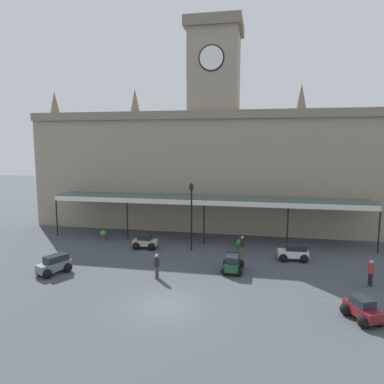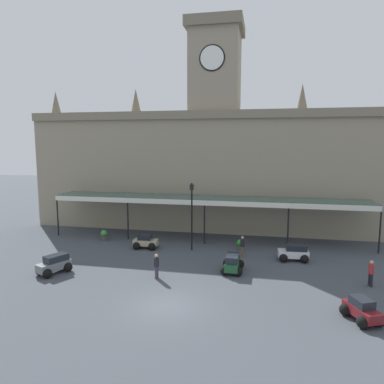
% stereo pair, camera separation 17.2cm
% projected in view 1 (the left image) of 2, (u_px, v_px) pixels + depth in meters
% --- Properties ---
extents(ground_plane, '(140.00, 140.00, 0.00)m').
position_uv_depth(ground_plane, '(168.00, 306.00, 19.74)').
color(ground_plane, '#41454C').
extents(station_building, '(37.84, 5.76, 20.81)m').
position_uv_depth(station_building, '(214.00, 163.00, 37.21)').
color(station_building, gray).
rests_on(station_building, ground).
extents(entrance_canopy, '(28.94, 3.26, 3.99)m').
position_uv_depth(entrance_canopy, '(206.00, 199.00, 32.69)').
color(entrance_canopy, '#38564C').
rests_on(entrance_canopy, ground).
extents(car_grey_estate, '(2.14, 2.43, 1.27)m').
position_uv_depth(car_grey_estate, '(54.00, 266.00, 24.56)').
color(car_grey_estate, slate).
rests_on(car_grey_estate, ground).
extents(car_maroon_sedan, '(1.99, 2.23, 1.19)m').
position_uv_depth(car_maroon_sedan, '(362.00, 311.00, 18.07)').
color(car_maroon_sedan, maroon).
rests_on(car_maroon_sedan, ground).
extents(car_beige_sedan, '(2.08, 1.56, 1.19)m').
position_uv_depth(car_beige_sedan, '(145.00, 243.00, 30.42)').
color(car_beige_sedan, tan).
rests_on(car_beige_sedan, ground).
extents(car_green_estate, '(1.56, 2.26, 1.27)m').
position_uv_depth(car_green_estate, '(233.00, 264.00, 24.91)').
color(car_green_estate, '#1E512D').
rests_on(car_green_estate, ground).
extents(car_white_estate, '(2.31, 1.65, 1.27)m').
position_uv_depth(car_white_estate, '(293.00, 253.00, 27.28)').
color(car_white_estate, silver).
rests_on(car_white_estate, ground).
extents(pedestrian_near_entrance, '(0.34, 0.38, 1.67)m').
position_uv_depth(pedestrian_near_entrance, '(371.00, 272.00, 22.40)').
color(pedestrian_near_entrance, black).
rests_on(pedestrian_near_entrance, ground).
extents(pedestrian_beside_cars, '(0.34, 0.39, 1.67)m').
position_uv_depth(pedestrian_beside_cars, '(157.00, 265.00, 23.62)').
color(pedestrian_beside_cars, '#3F384C').
rests_on(pedestrian_beside_cars, ground).
extents(pedestrian_crossing_forecourt, '(0.34, 0.38, 1.67)m').
position_uv_depth(pedestrian_crossing_forecourt, '(242.00, 245.00, 28.16)').
color(pedestrian_crossing_forecourt, brown).
rests_on(pedestrian_crossing_forecourt, ground).
extents(victorian_lamppost, '(0.30, 0.30, 5.69)m').
position_uv_depth(victorian_lamppost, '(191.00, 209.00, 29.49)').
color(victorian_lamppost, black).
rests_on(victorian_lamppost, ground).
extents(planter_by_canopy, '(0.60, 0.60, 0.96)m').
position_uv_depth(planter_by_canopy, '(240.00, 245.00, 29.86)').
color(planter_by_canopy, '#47423D').
rests_on(planter_by_canopy, ground).
extents(planter_forecourt_centre, '(0.60, 0.60, 0.96)m').
position_uv_depth(planter_forecourt_centre, '(103.00, 235.00, 32.94)').
color(planter_forecourt_centre, '#47423D').
rests_on(planter_forecourt_centre, ground).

